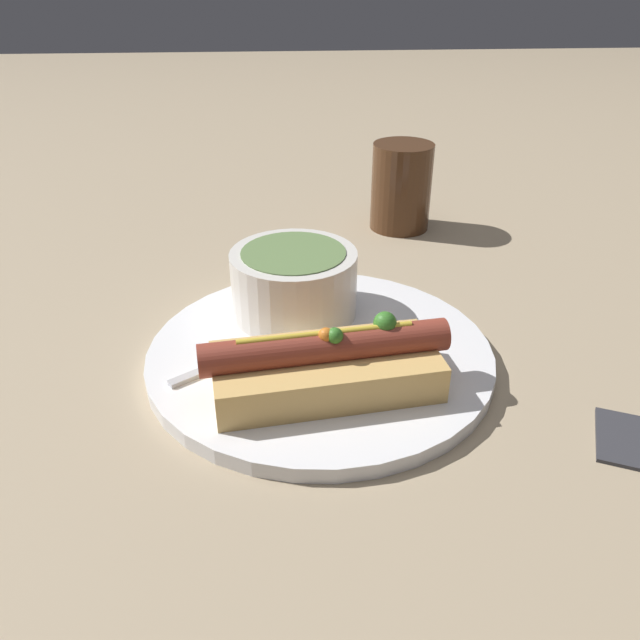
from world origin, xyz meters
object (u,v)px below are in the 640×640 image
object	(u,v)px
hot_dog	(332,364)
soup_bowl	(294,280)
spoon	(305,329)
drinking_glass	(401,187)

from	to	relation	value
hot_dog	soup_bowl	xyz separation A→B (m)	(-0.02, 0.12, 0.01)
soup_bowl	spoon	bearing A→B (deg)	-78.41
soup_bowl	drinking_glass	size ratio (longest dim) A/B	1.08
hot_dog	drinking_glass	xyz separation A→B (m)	(0.12, 0.35, 0.02)
soup_bowl	spoon	distance (m)	0.05
hot_dog	drinking_glass	bearing A→B (deg)	64.09
hot_dog	drinking_glass	size ratio (longest dim) A/B	1.79
soup_bowl	hot_dog	bearing A→B (deg)	-78.59
soup_bowl	spoon	world-z (taller)	soup_bowl
hot_dog	spoon	bearing A→B (deg)	94.02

